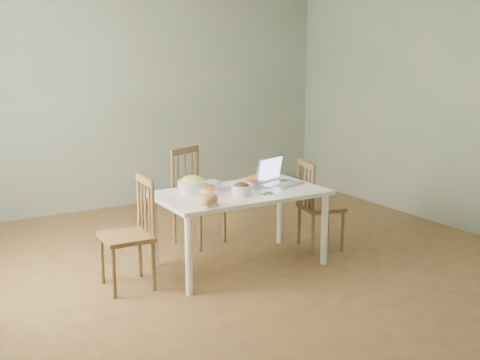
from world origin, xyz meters
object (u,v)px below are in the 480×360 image
dining_table (240,229)px  laptop (283,172)px  chair_right (321,205)px  bread_boule (207,199)px  chair_left (126,234)px  chair_far (199,197)px  bowl_squash (192,184)px

dining_table → laptop: (0.45, -0.00, 0.47)m
chair_right → bread_boule: size_ratio=5.15×
chair_right → chair_left: bearing=102.4°
dining_table → bread_boule: 0.69m
chair_far → chair_left: 1.22m
chair_left → chair_right: (1.95, -0.02, -0.02)m
laptop → chair_left: bearing=159.4°
chair_left → bowl_squash: bearing=103.6°
chair_far → laptop: bearing=-78.5°
bread_boule → bowl_squash: size_ratio=0.67×
dining_table → chair_far: size_ratio=1.54×
dining_table → chair_left: 1.04m
dining_table → chair_left: chair_left is taller
chair_far → bowl_squash: 0.72m
chair_right → bread_boule: chair_right is taller
dining_table → chair_left: size_ratio=1.62×
laptop → bowl_squash: bearing=149.5°
chair_left → chair_right: size_ratio=1.04×
chair_right → bowl_squash: (-1.30, 0.14, 0.32)m
chair_far → laptop: chair_far is taller
chair_left → bread_boule: 0.71m
chair_far → chair_left: chair_far is taller
chair_far → bread_boule: bearing=-134.7°
bowl_squash → laptop: size_ratio=0.70×
bowl_squash → laptop: (0.83, -0.17, 0.05)m
bread_boule → laptop: 0.98m
dining_table → chair_right: 0.92m
chair_right → bowl_squash: bearing=96.6°
chair_left → dining_table: bearing=90.4°
chair_left → chair_far: bearing=127.5°
chair_far → bowl_squash: (-0.35, -0.57, 0.28)m
chair_left → laptop: size_ratio=2.51×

